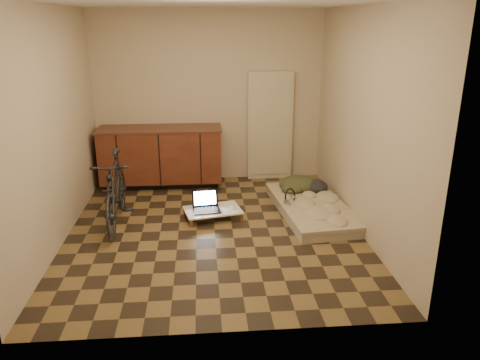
{
  "coord_description": "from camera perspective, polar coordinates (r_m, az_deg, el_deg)",
  "views": [
    {
      "loc": [
        -0.12,
        -5.23,
        2.43
      ],
      "look_at": [
        0.33,
        0.24,
        0.55
      ],
      "focal_mm": 35.0,
      "sensor_mm": 36.0,
      "label": 1
    }
  ],
  "objects": [
    {
      "name": "appliance_panel",
      "position": [
        7.42,
        3.68,
        6.56
      ],
      "size": [
        0.7,
        0.1,
        1.7
      ],
      "primitive_type": "cube",
      "color": "beige",
      "rests_on": "ground"
    },
    {
      "name": "futon",
      "position": [
        6.27,
        8.71,
        -3.39
      ],
      "size": [
        1.01,
        1.81,
        0.15
      ],
      "rotation": [
        0.0,
        0.0,
        0.1
      ],
      "color": "#ACA389",
      "rests_on": "ground"
    },
    {
      "name": "room_shell",
      "position": [
        5.35,
        -3.38,
        6.67
      ],
      "size": [
        3.5,
        4.0,
        2.6
      ],
      "color": "brown",
      "rests_on": "ground"
    },
    {
      "name": "bicycle",
      "position": [
        5.93,
        -14.97,
        -0.78
      ],
      "size": [
        0.5,
        1.56,
        1.0
      ],
      "primitive_type": "imported",
      "rotation": [
        0.0,
        0.0,
        0.03
      ],
      "color": "black",
      "rests_on": "ground"
    },
    {
      "name": "mouse",
      "position": [
        6.08,
        -0.93,
        -3.28
      ],
      "size": [
        0.09,
        0.12,
        0.04
      ],
      "primitive_type": "ellipsoid",
      "rotation": [
        0.0,
        0.0,
        0.22
      ],
      "color": "silver",
      "rests_on": "lap_desk"
    },
    {
      "name": "clothing_pile",
      "position": [
        6.74,
        7.75,
        0.02
      ],
      "size": [
        0.65,
        0.56,
        0.24
      ],
      "primitive_type": null,
      "rotation": [
        0.0,
        0.0,
        0.1
      ],
      "color": "#363A22",
      "rests_on": "futon"
    },
    {
      "name": "laptop",
      "position": [
        6.04,
        -4.16,
        -3.16
      ],
      "size": [
        0.37,
        0.34,
        0.23
      ],
      "rotation": [
        0.0,
        0.0,
        0.13
      ],
      "color": "black",
      "rests_on": "lap_desk"
    },
    {
      "name": "lap_desk",
      "position": [
        6.06,
        -3.34,
        -3.72
      ],
      "size": [
        0.79,
        0.6,
        0.12
      ],
      "rotation": [
        0.0,
        0.0,
        0.21
      ],
      "color": "brown",
      "rests_on": "ground"
    },
    {
      "name": "cabinets",
      "position": [
        7.23,
        -9.58,
        2.88
      ],
      "size": [
        1.84,
        0.62,
        0.91
      ],
      "color": "black",
      "rests_on": "ground"
    },
    {
      "name": "headphones",
      "position": [
        6.2,
        6.13,
        -1.96
      ],
      "size": [
        0.35,
        0.35,
        0.17
      ],
      "primitive_type": null,
      "rotation": [
        0.0,
        0.0,
        0.81
      ],
      "color": "black",
      "rests_on": "futon"
    }
  ]
}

